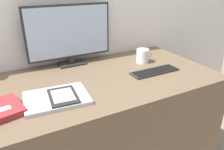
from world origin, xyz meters
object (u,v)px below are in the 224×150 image
(laptop, at_px, (57,98))
(ereader, at_px, (63,96))
(monitor, at_px, (70,34))
(coffee_mug, at_px, (143,56))
(keyboard, at_px, (155,71))

(laptop, height_order, ereader, ereader)
(monitor, distance_m, coffee_mug, 0.54)
(keyboard, relative_size, ereader, 1.62)
(laptop, bearing_deg, monitor, 62.92)
(monitor, height_order, coffee_mug, monitor)
(monitor, relative_size, laptop, 1.76)
(keyboard, distance_m, laptop, 0.67)
(laptop, bearing_deg, keyboard, 4.52)
(coffee_mug, bearing_deg, ereader, -158.74)
(laptop, xyz_separation_m, coffee_mug, (0.70, 0.24, 0.04))
(keyboard, relative_size, laptop, 0.99)
(ereader, relative_size, coffee_mug, 1.61)
(laptop, relative_size, ereader, 1.64)
(laptop, bearing_deg, coffee_mug, 19.07)
(monitor, xyz_separation_m, keyboard, (0.44, -0.40, -0.21))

